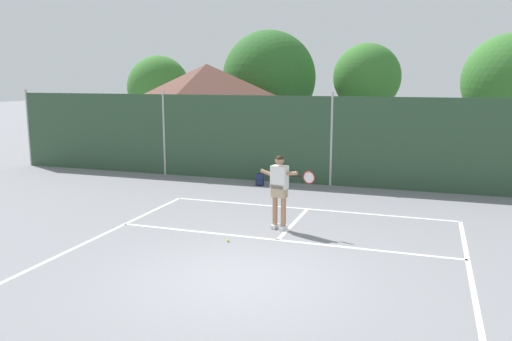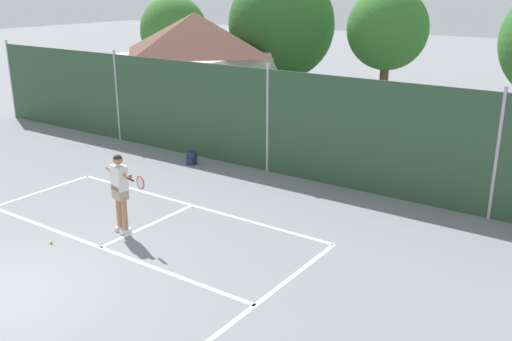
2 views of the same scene
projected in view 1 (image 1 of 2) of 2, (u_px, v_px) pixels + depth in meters
The scene contains 8 objects.
ground_plane at pixel (240, 279), 9.60m from camera, with size 120.00×120.00×0.00m, color gray.
court_markings at pixel (252, 267), 10.20m from camera, with size 8.30×11.10×0.01m.
chainlink_fence at pixel (331, 141), 17.70m from camera, with size 26.09×0.09×3.25m.
clubhouse_building at pixel (207, 109), 24.12m from camera, with size 5.61×5.47×4.35m.
treeline_backdrop at pixel (396, 80), 24.68m from camera, with size 25.55×4.44×6.22m.
tennis_player at pixel (280, 185), 12.58m from camera, with size 1.43×0.33×1.85m.
tennis_ball at pixel (228, 240), 11.77m from camera, with size 0.07×0.07×0.07m, color #CCE033.
backpack_navy at pixel (260, 180), 17.92m from camera, with size 0.31×0.28×0.46m.
Camera 1 is at (3.21, -8.50, 3.72)m, focal length 35.98 mm.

